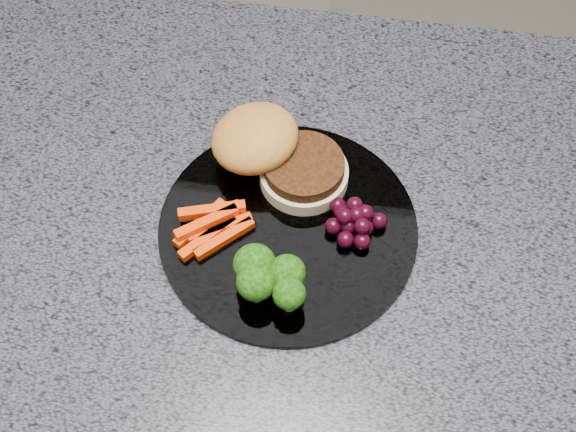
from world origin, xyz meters
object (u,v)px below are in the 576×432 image
Objects in this scene: plate at (288,228)px; island_cabinet at (237,376)px; burger at (272,153)px; grape_bunch at (354,221)px.

island_cabinet is at bearing 167.70° from plate.
burger reaches higher than grape_bunch.
grape_bunch is (0.15, -0.01, 0.49)m from island_cabinet.
grape_bunch is (0.06, 0.01, 0.02)m from plate.
plate is 4.26× the size of grape_bunch.
burger is (0.05, 0.06, 0.50)m from island_cabinet.
island_cabinet is 7.24× the size of burger.
plate is at bearing -12.30° from island_cabinet.
island_cabinet is 19.65× the size of grape_bunch.
burger is 0.11m from grape_bunch.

